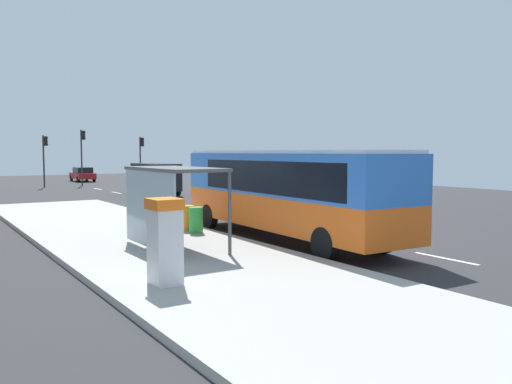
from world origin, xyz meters
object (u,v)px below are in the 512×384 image
object	(u,v)px
traffic_light_median	(82,149)
bus_shelter	(165,187)
recycling_bin_yellow	(172,214)
recycling_bin_orange	(188,218)
recycling_bin_green	(196,220)
traffic_light_near_side	(141,153)
bus	(285,189)
recycling_bin_red	(180,216)
sedan_near	(83,174)
traffic_light_far_side	(45,153)
ticket_machine	(165,241)
white_van	(155,176)

from	to	relation	value
traffic_light_median	bus_shelter	bearing A→B (deg)	-101.03
recycling_bin_yellow	recycling_bin_orange	bearing A→B (deg)	-90.00
recycling_bin_yellow	traffic_light_median	xyz separation A→B (m)	(4.60, 30.46, 2.79)
recycling_bin_green	traffic_light_near_side	world-z (taller)	traffic_light_near_side
bus	recycling_bin_red	bearing A→B (deg)	125.26
recycling_bin_green	traffic_light_median	xyz separation A→B (m)	(4.60, 32.56, 2.79)
traffic_light_near_side	bus_shelter	xyz separation A→B (m)	(-11.92, -33.33, -0.98)
bus	sedan_near	bearing A→B (deg)	84.55
recycling_bin_green	traffic_light_median	bearing A→B (deg)	81.96
recycling_bin_orange	traffic_light_far_side	size ratio (longest dim) A/B	0.21
ticket_machine	traffic_light_far_side	size ratio (longest dim) A/B	0.42
recycling_bin_green	traffic_light_median	size ratio (longest dim) A/B	0.18
ticket_machine	recycling_bin_orange	distance (m)	8.16
sedan_near	ticket_machine	world-z (taller)	ticket_machine
ticket_machine	traffic_light_median	world-z (taller)	traffic_light_median
sedan_near	white_van	bearing A→B (deg)	-90.28
sedan_near	traffic_light_median	bearing A→B (deg)	-104.50
traffic_light_far_side	recycling_bin_orange	bearing A→B (deg)	-92.04
sedan_near	recycling_bin_red	xyz separation A→B (m)	(-6.50, -38.52, -0.14)
bus	traffic_light_median	size ratio (longest dim) A/B	2.13
recycling_bin_orange	traffic_light_near_side	xyz separation A→B (m)	(9.70, 30.26, 2.43)
traffic_light_median	traffic_light_near_side	bearing A→B (deg)	-17.39
sedan_near	traffic_light_far_side	bearing A→B (deg)	-123.49
white_van	ticket_machine	world-z (taller)	white_van
bus	traffic_light_median	xyz separation A→B (m)	(2.11, 34.68, 1.61)
sedan_near	recycling_bin_red	distance (m)	39.06
ticket_machine	traffic_light_median	distance (m)	39.97
ticket_machine	traffic_light_near_side	size ratio (longest dim) A/B	0.42
bus	recycling_bin_yellow	bearing A→B (deg)	120.53
sedan_near	recycling_bin_green	world-z (taller)	sedan_near
sedan_near	recycling_bin_orange	distance (m)	39.75
ticket_machine	bus_shelter	xyz separation A→B (m)	(1.76, 4.04, 0.93)
traffic_light_near_side	bus_shelter	bearing A→B (deg)	-109.67
recycling_bin_orange	recycling_bin_red	xyz separation A→B (m)	(0.00, 0.70, 0.00)
sedan_near	recycling_bin_orange	xyz separation A→B (m)	(-6.50, -39.22, -0.14)
recycling_bin_orange	bus	bearing A→B (deg)	-48.57
ticket_machine	traffic_light_near_side	bearing A→B (deg)	69.89
sedan_near	traffic_light_near_side	size ratio (longest dim) A/B	0.96
recycling_bin_yellow	traffic_light_near_side	world-z (taller)	traffic_light_near_side
sedan_near	traffic_light_median	distance (m)	8.05
white_van	recycling_bin_green	size ratio (longest dim) A/B	5.50
white_van	traffic_light_near_side	world-z (taller)	traffic_light_near_side
recycling_bin_green	traffic_light_near_side	distance (m)	32.54
white_van	bus_shelter	world-z (taller)	bus_shelter
recycling_bin_red	recycling_bin_yellow	bearing A→B (deg)	90.00
ticket_machine	recycling_bin_yellow	xyz separation A→B (m)	(3.98, 8.51, -0.52)
ticket_machine	recycling_bin_red	xyz separation A→B (m)	(3.98, 7.81, -0.52)
recycling_bin_green	traffic_light_far_side	world-z (taller)	traffic_light_far_side
recycling_bin_yellow	traffic_light_near_side	size ratio (longest dim) A/B	0.21
recycling_bin_green	traffic_light_near_side	size ratio (longest dim) A/B	0.21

